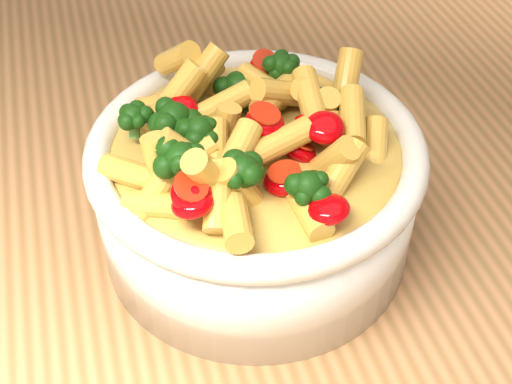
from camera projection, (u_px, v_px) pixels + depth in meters
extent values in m
cube|color=#B2794C|center=(377.00, 199.00, 0.58)|extent=(1.20, 0.80, 0.04)
cylinder|color=silver|center=(256.00, 197.00, 0.49)|extent=(0.22, 0.22, 0.09)
ellipsoid|color=silver|center=(256.00, 223.00, 0.51)|extent=(0.20, 0.20, 0.03)
torus|color=silver|center=(256.00, 149.00, 0.46)|extent=(0.22, 0.22, 0.02)
ellipsoid|color=#F0C952|center=(256.00, 149.00, 0.46)|extent=(0.19, 0.19, 0.02)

